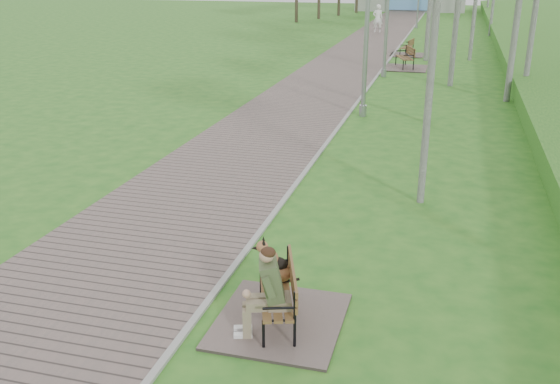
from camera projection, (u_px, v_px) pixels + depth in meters
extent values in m
plane|color=#296A21|center=(296.00, 185.00, 13.16)|extent=(120.00, 120.00, 0.00)
cube|color=#6C5E58|center=(363.00, 50.00, 33.01)|extent=(3.50, 67.00, 0.04)
cube|color=#999993|center=(396.00, 51.00, 32.57)|extent=(0.10, 67.00, 0.05)
cube|color=#6C5E58|center=(280.00, 321.00, 8.18)|extent=(1.62, 1.80, 0.04)
cube|color=brown|center=(276.00, 294.00, 8.05)|extent=(0.81, 1.41, 0.04)
cube|color=brown|center=(293.00, 277.00, 7.98)|extent=(0.46, 1.29, 0.30)
cube|color=#6C5E58|center=(405.00, 68.00, 27.40)|extent=(1.89, 2.10, 0.04)
cube|color=brown|center=(405.00, 58.00, 27.26)|extent=(0.93, 1.64, 0.04)
cube|color=brown|center=(411.00, 51.00, 27.17)|extent=(0.52, 1.51, 0.35)
cube|color=#6C5E58|center=(407.00, 55.00, 31.23)|extent=(1.60, 1.78, 0.04)
cube|color=brown|center=(407.00, 47.00, 31.11)|extent=(0.58, 1.38, 0.04)
cube|color=brown|center=(411.00, 42.00, 30.95)|extent=(0.22, 1.32, 0.29)
cylinder|color=gray|center=(363.00, 111.00, 18.96)|extent=(0.23, 0.23, 0.34)
cylinder|color=gray|center=(367.00, 21.00, 18.03)|extent=(0.14, 0.14, 5.63)
cylinder|color=gray|center=(384.00, 73.00, 25.39)|extent=(0.21, 0.21, 0.31)
cylinder|color=gray|center=(387.00, 10.00, 24.53)|extent=(0.13, 0.13, 5.24)
cylinder|color=gray|center=(417.00, 26.00, 43.84)|extent=(0.18, 0.18, 0.27)
cylinder|color=gray|center=(428.00, 12.00, 55.87)|extent=(0.19, 0.19, 0.28)
imported|color=white|center=(378.00, 19.00, 40.68)|extent=(0.72, 0.54, 1.81)
cylinder|color=silver|center=(437.00, 7.00, 10.97)|extent=(0.16, 0.16, 7.37)
cylinder|color=silver|center=(437.00, 6.00, 17.09)|extent=(0.17, 0.17, 6.55)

